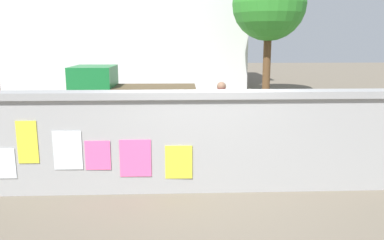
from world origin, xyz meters
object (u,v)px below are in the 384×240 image
(auto_rickshaw_truck, at_px, (128,98))
(bicycle_near, at_px, (319,130))
(person_walking, at_px, (310,124))
(bicycle_far, at_px, (65,152))
(motorcycle, at_px, (245,114))
(tree_roadside, at_px, (269,4))
(person_bystander, at_px, (221,108))

(auto_rickshaw_truck, bearing_deg, bicycle_near, -23.23)
(bicycle_near, height_order, person_walking, person_walking)
(bicycle_far, xyz_separation_m, person_walking, (4.91, -0.40, 0.62))
(motorcycle, height_order, bicycle_far, bicycle_far)
(auto_rickshaw_truck, bearing_deg, motorcycle, -6.96)
(motorcycle, xyz_separation_m, bicycle_near, (1.58, -1.74, -0.10))
(auto_rickshaw_truck, relative_size, person_walking, 2.24)
(bicycle_near, bearing_deg, person_walking, -115.29)
(person_walking, bearing_deg, tree_roadside, 81.50)
(motorcycle, distance_m, person_walking, 3.87)
(auto_rickshaw_truck, height_order, person_walking, auto_rickshaw_truck)
(motorcycle, height_order, person_bystander, person_bystander)
(bicycle_near, relative_size, tree_roadside, 0.29)
(tree_roadside, bearing_deg, bicycle_near, -94.16)
(person_bystander, bearing_deg, auto_rickshaw_truck, 137.32)
(auto_rickshaw_truck, xyz_separation_m, motorcycle, (3.45, -0.42, -0.44))
(motorcycle, relative_size, person_bystander, 1.17)
(person_bystander, bearing_deg, person_walking, -50.82)
(person_bystander, bearing_deg, bicycle_far, -156.05)
(person_walking, relative_size, person_bystander, 1.00)
(motorcycle, bearing_deg, person_bystander, -116.16)
(motorcycle, xyz_separation_m, person_bystander, (-0.93, -1.90, 0.52))
(bicycle_near, distance_m, tree_roadside, 9.48)
(auto_rickshaw_truck, distance_m, person_bystander, 3.43)
(person_bystander, xyz_separation_m, tree_roadside, (3.14, 8.82, 3.19))
(person_walking, height_order, tree_roadside, tree_roadside)
(auto_rickshaw_truck, xyz_separation_m, bicycle_near, (5.03, -2.16, -0.54))
(auto_rickshaw_truck, xyz_separation_m, person_bystander, (2.52, -2.32, 0.09))
(bicycle_near, relative_size, bicycle_far, 1.03)
(bicycle_far, xyz_separation_m, tree_roadside, (6.51, 10.31, 3.81))
(auto_rickshaw_truck, distance_m, tree_roadside, 9.22)
(bicycle_near, xyz_separation_m, person_bystander, (-2.51, -0.16, 0.62))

